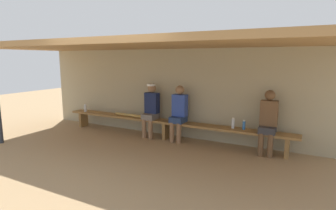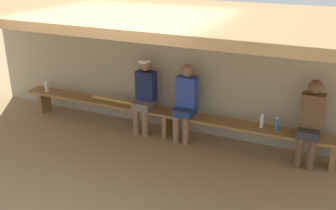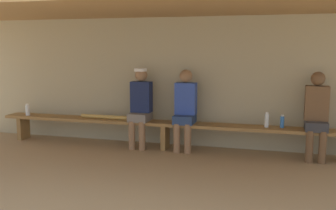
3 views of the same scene
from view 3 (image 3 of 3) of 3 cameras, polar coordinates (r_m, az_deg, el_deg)
The scene contains 11 objects.
ground_plane at distance 5.19m, azimuth -5.24°, elevation -10.62°, with size 24.00×24.00×0.00m, color #9E7F59.
back_wall at distance 6.84m, azimuth 0.61°, elevation 3.46°, with size 8.00×0.20×2.20m, color tan.
dugout_roof at distance 5.60m, azimuth -2.93°, elevation 14.25°, with size 8.00×2.80×0.12m, color #9E7547.
bench at distance 6.51m, azimuth -0.43°, elevation -3.13°, with size 6.00×0.36×0.46m.
player_with_sunglasses at distance 6.37m, azimuth 2.50°, elevation -0.27°, with size 0.34×0.42×1.34m.
player_in_white at distance 6.24m, azimuth 20.89°, elevation -1.00°, with size 0.34×0.42×1.34m.
player_rightmost at distance 6.59m, azimuth -4.06°, elevation 0.16°, with size 0.34×0.42×1.34m.
water_bottle_orange at distance 6.25m, azimuth 14.23°, elevation -2.15°, with size 0.06×0.06×0.24m.
water_bottle_clear at distance 7.58m, azimuth -19.83°, elevation -0.67°, with size 0.08×0.08×0.21m.
water_bottle_blue at distance 6.27m, azimuth 16.34°, elevation -2.34°, with size 0.06×0.06×0.20m.
baseball_bat at distance 6.88m, azimuth -9.33°, elevation -1.72°, with size 0.07×0.07×0.88m, color tan.
Camera 3 is at (1.77, -4.58, 1.69)m, focal length 41.69 mm.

